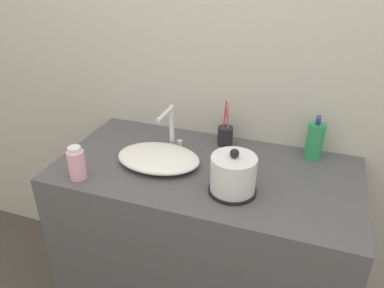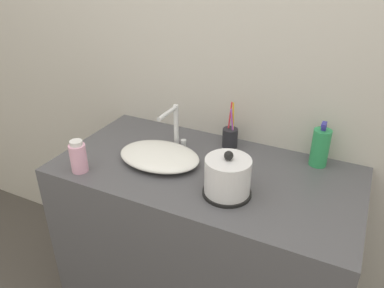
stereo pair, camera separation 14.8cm
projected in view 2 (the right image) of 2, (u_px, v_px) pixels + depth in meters
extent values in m
cube|color=beige|center=(239.00, 44.00, 1.57)|extent=(6.00, 0.04, 2.60)
cube|color=#4C4C51|center=(203.00, 249.00, 1.71)|extent=(1.22, 0.62, 0.87)
ellipsoid|color=white|center=(159.00, 156.00, 1.55)|extent=(0.35, 0.25, 0.05)
cylinder|color=silver|center=(176.00, 126.00, 1.63)|extent=(0.02, 0.02, 0.20)
cylinder|color=silver|center=(168.00, 113.00, 1.53)|extent=(0.02, 0.14, 0.02)
cylinder|color=silver|center=(184.00, 144.00, 1.66)|extent=(0.02, 0.02, 0.04)
cylinder|color=black|center=(227.00, 192.00, 1.36)|extent=(0.18, 0.18, 0.01)
cylinder|color=silver|center=(228.00, 177.00, 1.32)|extent=(0.16, 0.16, 0.14)
sphere|color=black|center=(229.00, 156.00, 1.28)|extent=(0.03, 0.03, 0.03)
cylinder|color=#232328|center=(230.00, 138.00, 1.66)|extent=(0.07, 0.07, 0.09)
cylinder|color=yellow|center=(233.00, 122.00, 1.61)|extent=(0.01, 0.02, 0.18)
cylinder|color=#B24CCC|center=(232.00, 125.00, 1.62)|extent=(0.02, 0.03, 0.15)
cylinder|color=#E5333F|center=(229.00, 121.00, 1.63)|extent=(0.02, 0.02, 0.17)
cylinder|color=#2D9956|center=(320.00, 148.00, 1.50)|extent=(0.07, 0.07, 0.16)
cylinder|color=#333399|center=(324.00, 127.00, 1.46)|extent=(0.02, 0.02, 0.02)
cube|color=#333399|center=(324.00, 124.00, 1.44)|extent=(0.02, 0.04, 0.01)
cylinder|color=#EAA8C6|center=(79.00, 158.00, 1.47)|extent=(0.07, 0.07, 0.12)
cylinder|color=white|center=(76.00, 143.00, 1.44)|extent=(0.05, 0.05, 0.02)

